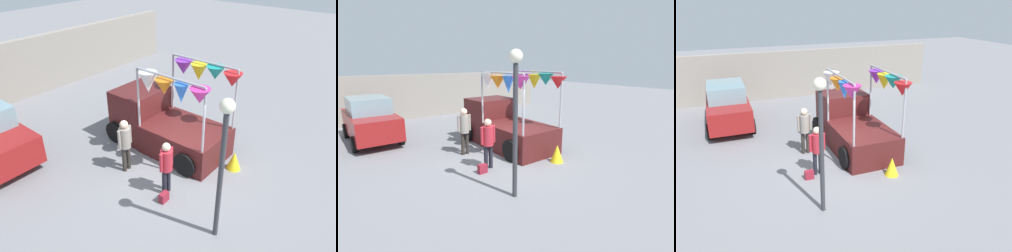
{
  "view_description": "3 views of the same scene",
  "coord_description": "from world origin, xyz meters",
  "views": [
    {
      "loc": [
        -6.54,
        -4.98,
        6.22
      ],
      "look_at": [
        0.13,
        0.44,
        1.38
      ],
      "focal_mm": 35.0,
      "sensor_mm": 36.0,
      "label": 1
    },
    {
      "loc": [
        -5.24,
        -7.0,
        3.35
      ],
      "look_at": [
        0.06,
        0.03,
        1.17
      ],
      "focal_mm": 28.0,
      "sensor_mm": 36.0,
      "label": 2
    },
    {
      "loc": [
        -3.6,
        -9.35,
        5.32
      ],
      "look_at": [
        0.1,
        0.01,
        1.36
      ],
      "focal_mm": 35.0,
      "sensor_mm": 36.0,
      "label": 3
    }
  ],
  "objects": [
    {
      "name": "brick_boundary_wall",
      "position": [
        0.0,
        8.77,
        1.3
      ],
      "size": [
        18.0,
        0.36,
        2.6
      ],
      "primitive_type": "cube",
      "color": "gray",
      "rests_on": "ground"
    },
    {
      "name": "folded_kite_bundle_sunflower",
      "position": [
        1.21,
        -1.32,
        0.3
      ],
      "size": [
        0.62,
        0.62,
        0.6
      ],
      "primitive_type": "cone",
      "rotation": [
        0.0,
        0.0,
        0.67
      ],
      "color": "yellow",
      "rests_on": "ground"
    },
    {
      "name": "ground_plane",
      "position": [
        0.0,
        0.0,
        0.0
      ],
      "size": [
        60.0,
        60.0,
        0.0
      ],
      "primitive_type": "plane",
      "color": "slate"
    },
    {
      "name": "handbag",
      "position": [
        -1.31,
        -0.59,
        0.14
      ],
      "size": [
        0.28,
        0.16,
        0.28
      ],
      "primitive_type": "cube",
      "color": "maroon",
      "rests_on": "ground"
    },
    {
      "name": "person_customer",
      "position": [
        -0.96,
        -0.39,
        0.98
      ],
      "size": [
        0.53,
        0.34,
        1.63
      ],
      "color": "black",
      "rests_on": "ground"
    },
    {
      "name": "vendor_truck",
      "position": [
        0.96,
        1.35,
        0.94
      ],
      "size": [
        2.55,
        4.17,
        3.0
      ],
      "color": "#4C1919",
      "rests_on": "ground"
    },
    {
      "name": "street_lamp",
      "position": [
        -1.41,
        -2.29,
        2.39
      ],
      "size": [
        0.32,
        0.32,
        3.62
      ],
      "color": "#333338",
      "rests_on": "ground"
    },
    {
      "name": "person_vendor",
      "position": [
        -0.92,
        1.24,
        1.05
      ],
      "size": [
        0.53,
        0.34,
        1.73
      ],
      "color": "#2D2823",
      "rests_on": "ground"
    }
  ]
}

